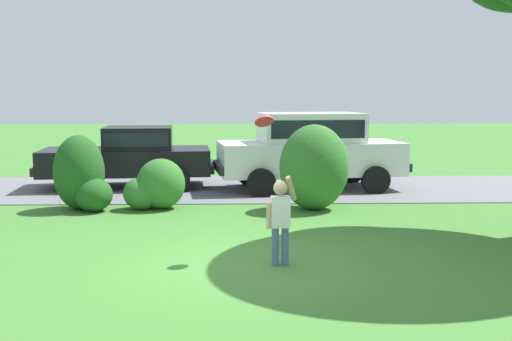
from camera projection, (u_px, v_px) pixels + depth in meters
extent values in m
plane|color=#3D752D|center=(239.00, 265.00, 8.78)|extent=(80.00, 80.00, 0.00)
cube|color=slate|center=(240.00, 188.00, 15.68)|extent=(28.00, 4.40, 0.02)
ellipsoid|color=#1E511C|center=(79.00, 172.00, 12.85)|extent=(1.04, 1.08, 1.55)
ellipsoid|color=#1E511C|center=(94.00, 195.00, 12.66)|extent=(0.77, 0.77, 0.69)
ellipsoid|color=#33702B|center=(161.00, 184.00, 12.96)|extent=(1.01, 0.95, 1.06)
ellipsoid|color=#33702B|center=(142.00, 193.00, 12.88)|extent=(0.76, 0.76, 0.68)
ellipsoid|color=#33702B|center=(314.00, 167.00, 12.82)|extent=(1.44, 1.28, 1.77)
cube|color=black|center=(127.00, 161.00, 15.82)|extent=(4.35, 2.21, 0.64)
cube|color=black|center=(139.00, 138.00, 15.78)|extent=(1.82, 1.76, 0.56)
cube|color=black|center=(139.00, 138.00, 15.78)|extent=(1.69, 1.77, 0.34)
cylinder|color=black|center=(68.00, 182.00, 14.79)|extent=(0.62, 0.27, 0.60)
cylinder|color=black|center=(81.00, 172.00, 16.65)|extent=(0.62, 0.27, 0.60)
cylinder|color=black|center=(178.00, 180.00, 15.09)|extent=(0.62, 0.27, 0.60)
cylinder|color=black|center=(179.00, 171.00, 16.94)|extent=(0.62, 0.27, 0.60)
cube|color=black|center=(40.00, 169.00, 15.60)|extent=(0.28, 1.75, 0.20)
cube|color=black|center=(211.00, 166.00, 16.08)|extent=(0.28, 1.75, 0.20)
cube|color=white|center=(310.00, 158.00, 15.49)|extent=(4.71, 2.43, 0.80)
cube|color=white|center=(310.00, 127.00, 15.40)|extent=(2.67, 1.94, 0.72)
cube|color=black|center=(310.00, 127.00, 15.40)|extent=(2.48, 1.93, 0.43)
cylinder|color=black|center=(261.00, 183.00, 14.41)|extent=(0.70, 0.31, 0.68)
cylinder|color=black|center=(249.00, 172.00, 16.25)|extent=(0.70, 0.31, 0.68)
cylinder|color=black|center=(376.00, 180.00, 14.85)|extent=(0.70, 0.31, 0.68)
cylinder|color=black|center=(351.00, 170.00, 16.69)|extent=(0.70, 0.31, 0.68)
cube|color=black|center=(219.00, 168.00, 15.16)|extent=(0.35, 1.75, 0.20)
cube|color=black|center=(396.00, 164.00, 15.88)|extent=(0.35, 1.75, 0.20)
cylinder|color=#4C608C|center=(275.00, 247.00, 8.69)|extent=(0.10, 0.10, 0.55)
cylinder|color=#4C608C|center=(285.00, 246.00, 8.70)|extent=(0.10, 0.10, 0.55)
cube|color=white|center=(280.00, 212.00, 8.63)|extent=(0.27, 0.19, 0.44)
sphere|color=tan|center=(280.00, 188.00, 8.59)|extent=(0.20, 0.20, 0.20)
cylinder|color=tan|center=(291.00, 188.00, 8.66)|extent=(0.19, 0.25, 0.39)
cylinder|color=tan|center=(269.00, 216.00, 8.62)|extent=(0.07, 0.07, 0.36)
cylinder|color=red|center=(264.00, 121.00, 8.96)|extent=(0.31, 0.25, 0.22)
cylinder|color=#1EB7B2|center=(264.00, 121.00, 8.96)|extent=(0.17, 0.14, 0.13)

